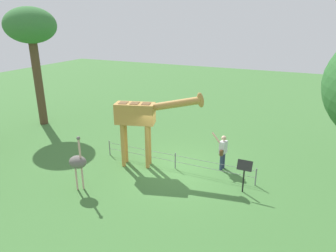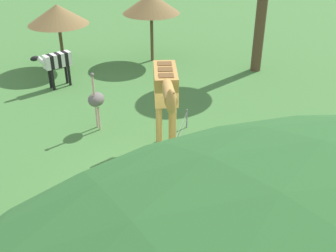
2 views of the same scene
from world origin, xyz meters
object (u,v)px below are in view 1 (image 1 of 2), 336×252
Objects in this scene: info_sign at (244,170)px; tree_west at (31,29)px; ostrich at (78,162)px; giraffe at (142,117)px; visitor at (223,150)px.

tree_west is at bearing 167.61° from info_sign.
ostrich is at bearing -35.94° from tree_west.
giraffe reaches higher than info_sign.
giraffe reaches higher than visitor.
ostrich is (-1.24, -2.87, -1.14)m from giraffe.
tree_west is at bearing 173.43° from visitor.
tree_west reaches higher than visitor.
ostrich reaches higher than info_sign.
giraffe is 3.33m from ostrich.
tree_west is at bearing 163.89° from giraffe.
visitor is 6.08m from ostrich.
giraffe is 0.55× the size of tree_west.
visitor reaches higher than info_sign.
tree_west reaches higher than info_sign.
ostrich is (-4.58, -3.99, 0.27)m from visitor.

